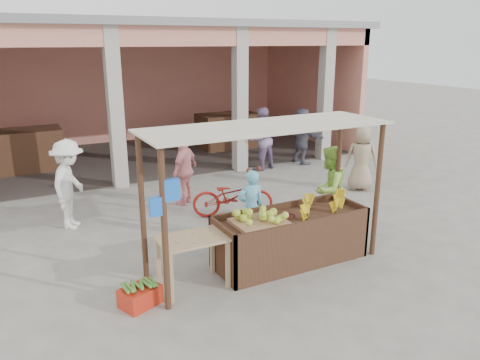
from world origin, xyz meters
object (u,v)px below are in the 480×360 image
red_crate (140,296)px  vendor_blue (251,205)px  vendor_green (329,187)px  side_table (192,246)px  motorcycle (233,195)px  fruit_stall (290,239)px

red_crate → vendor_blue: 2.76m
red_crate → vendor_green: vendor_green is taller
red_crate → vendor_blue: (2.44, 1.15, 0.62)m
red_crate → vendor_blue: bearing=3.3°
red_crate → vendor_blue: vendor_blue is taller
side_table → motorcycle: (1.90, 2.40, -0.20)m
side_table → vendor_green: bearing=15.0°
fruit_stall → red_crate: fruit_stall is taller
side_table → red_crate: side_table is taller
fruit_stall → side_table: side_table is taller
vendor_blue → red_crate: bearing=32.7°
vendor_blue → motorcycle: 1.46m
red_crate → motorcycle: bearing=20.6°
fruit_stall → vendor_green: 1.69m
side_table → motorcycle: motorcycle is taller
vendor_green → side_table: bearing=-9.1°
side_table → red_crate: 1.04m
vendor_blue → vendor_green: vendor_green is taller
vendor_green → motorcycle: vendor_green is taller
side_table → vendor_green: vendor_green is taller
side_table → red_crate: bearing=-170.1°
vendor_blue → fruit_stall: bearing=111.1°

